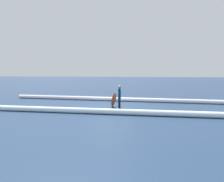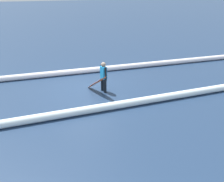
{
  "view_description": "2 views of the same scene",
  "coord_description": "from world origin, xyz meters",
  "views": [
    {
      "loc": [
        -2.28,
        12.65,
        2.3
      ],
      "look_at": [
        -0.33,
        1.44,
        1.17
      ],
      "focal_mm": 30.83,
      "sensor_mm": 36.0,
      "label": 1
    },
    {
      "loc": [
        2.55,
        11.06,
        4.71
      ],
      "look_at": [
        -0.37,
        2.72,
        0.9
      ],
      "focal_mm": 39.63,
      "sensor_mm": 36.0,
      "label": 2
    }
  ],
  "objects": [
    {
      "name": "surfer",
      "position": [
        -0.67,
        0.67,
        0.81
      ],
      "size": [
        0.26,
        0.6,
        1.45
      ],
      "rotation": [
        0.0,
        0.0,
        4.89
      ],
      "color": "black",
      "rests_on": "ground_plane"
    },
    {
      "name": "wave_crest_midground",
      "position": [
        -2.68,
        2.53,
        0.16
      ],
      "size": [
        23.05,
        0.65,
        0.32
      ],
      "primitive_type": "cylinder",
      "rotation": [
        0.0,
        1.57,
        0.01
      ],
      "color": "white",
      "rests_on": "ground_plane"
    },
    {
      "name": "wave_crest_foreground",
      "position": [
        -1.95,
        -2.17,
        0.15
      ],
      "size": [
        21.13,
        0.94,
        0.31
      ],
      "primitive_type": "cylinder",
      "rotation": [
        0.0,
        1.57,
        -0.03
      ],
      "color": "white",
      "rests_on": "ground_plane"
    },
    {
      "name": "surfboard",
      "position": [
        -0.32,
        0.73,
        0.53
      ],
      "size": [
        0.72,
        1.62,
        1.08
      ],
      "color": "#E55926",
      "rests_on": "ground_plane"
    },
    {
      "name": "ground_plane",
      "position": [
        0.0,
        0.0,
        0.0
      ],
      "size": [
        149.82,
        149.82,
        0.0
      ],
      "primitive_type": "plane",
      "color": "navy"
    }
  ]
}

